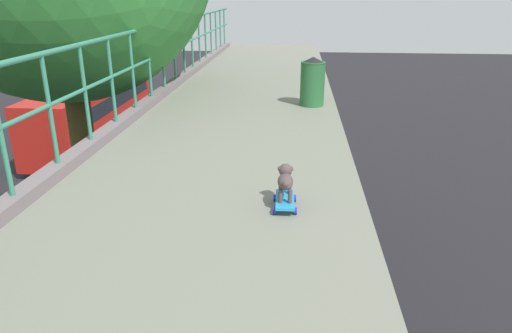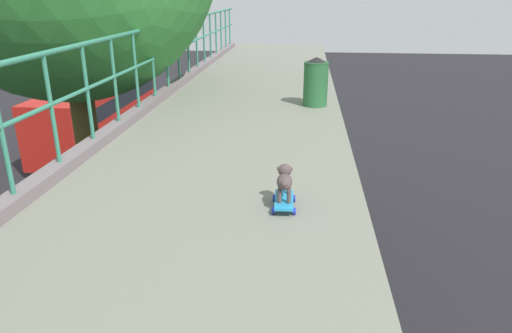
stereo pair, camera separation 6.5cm
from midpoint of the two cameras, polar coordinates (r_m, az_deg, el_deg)
name	(u,v)px [view 1 (the left image)]	position (r m, az deg, el deg)	size (l,w,h in m)	color
city_bus	(94,109)	(25.19, -19.22, 6.68)	(2.54, 10.80, 3.06)	#B31D16
toy_skateboard	(285,201)	(4.13, 3.09, -4.18)	(0.22, 0.41, 0.09)	#2596D3
small_dog	(285,179)	(4.09, 3.15, -1.55)	(0.15, 0.36, 0.28)	#504140
litter_bin	(313,81)	(7.85, 6.67, 10.33)	(0.41, 0.41, 0.80)	#296436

